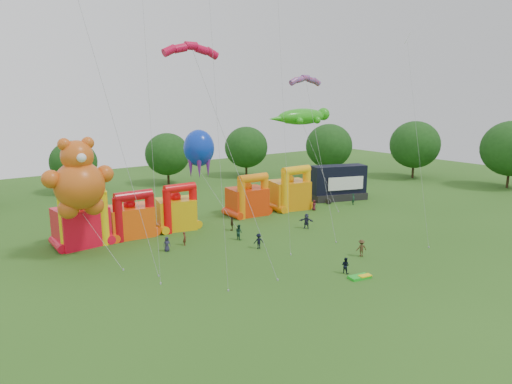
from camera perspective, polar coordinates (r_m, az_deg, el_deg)
ground at (r=39.54m, az=15.11°, el=-12.96°), size 160.00×160.00×0.00m
tree_ring at (r=36.86m, az=13.73°, el=-4.34°), size 124.01×126.11×12.07m
bouncy_castle_0 at (r=54.17m, az=-20.96°, el=-3.66°), size 5.62×4.68×6.68m
bouncy_castle_1 at (r=55.81m, az=-15.35°, el=-3.21°), size 5.35×4.48×5.71m
bouncy_castle_2 at (r=57.60m, az=-9.88°, el=-2.38°), size 5.23×4.56×5.94m
bouncy_castle_3 at (r=63.43m, az=-0.98°, el=-0.88°), size 5.46×4.60×5.97m
bouncy_castle_4 at (r=67.02m, az=4.31°, el=-0.04°), size 6.12×5.35×6.51m
stage_trailer at (r=74.03m, az=10.24°, el=1.12°), size 9.38×5.95×5.54m
teddy_bear_kite at (r=48.19m, az=-20.61°, el=-0.47°), size 6.94×8.19×12.50m
gecko_kite at (r=70.24m, az=7.30°, el=5.12°), size 12.27×12.13×14.52m
octopus_kite at (r=61.83m, az=-6.85°, el=4.41°), size 4.13×11.67×12.02m
parafoil_kites at (r=42.45m, az=-8.48°, el=6.69°), size 30.91×13.78×30.58m
diamond_kites at (r=44.51m, az=0.81°, el=11.14°), size 30.58×14.90×37.22m
folded_kite_bundle at (r=43.46m, az=12.90°, el=-10.30°), size 2.15×1.39×0.31m
spectator_0 at (r=50.03m, az=-11.08°, el=-6.41°), size 0.83×0.59×1.60m
spectator_1 at (r=51.63m, az=-8.91°, el=-5.77°), size 0.62×0.68×1.55m
spectator_2 at (r=53.00m, az=-2.15°, el=-5.03°), size 0.75×0.92×1.79m
spectator_3 at (r=49.93m, az=0.34°, el=-6.15°), size 1.26×1.01×1.70m
spectator_4 at (r=56.51m, az=-3.02°, el=-3.98°), size 0.94×1.07×1.73m
spectator_5 at (r=57.59m, az=6.33°, el=-3.64°), size 1.55×1.73×1.91m
spectator_6 at (r=66.79m, az=7.28°, el=-1.64°), size 0.75×0.50×1.52m
spectator_7 at (r=71.24m, az=12.08°, el=-0.87°), size 0.74×0.64×1.72m
spectator_8 at (r=44.12m, az=11.11°, el=-8.99°), size 0.76×0.88×1.55m
spectator_9 at (r=48.81m, az=13.03°, el=-6.84°), size 1.33×1.06×1.81m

